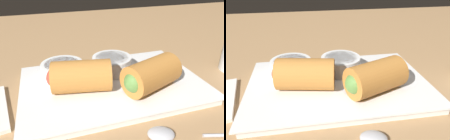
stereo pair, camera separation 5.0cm
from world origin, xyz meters
TOP-DOWN VIEW (x-y plane):
  - table_surface at (0.00, 0.00)cm, footprint 180.00×140.00cm
  - serving_plate at (0.77, 0.32)cm, footprint 32.55×21.98cm
  - roll_front_left at (5.82, -4.52)cm, footprint 11.01×8.66cm
  - roll_front_right at (-5.59, -1.26)cm, footprint 10.97×7.11cm
  - dipping_bowl_near at (1.95, 4.13)cm, footprint 7.75×7.75cm
  - dipping_bowl_far at (-7.70, 4.20)cm, footprint 7.75×7.75cm
  - spoon at (5.29, -14.80)cm, footprint 19.96×7.36cm

SIDE VIEW (x-z plane):
  - table_surface at x=0.00cm, z-range 0.00..2.00cm
  - spoon at x=5.29cm, z-range 1.93..3.20cm
  - serving_plate at x=0.77cm, z-range 2.01..3.51cm
  - dipping_bowl_near at x=1.95cm, z-range 3.63..6.66cm
  - dipping_bowl_far at x=-7.70cm, z-range 3.63..6.66cm
  - roll_front_left at x=5.82cm, z-range 3.50..8.93cm
  - roll_front_right at x=-5.59cm, z-range 3.50..8.93cm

